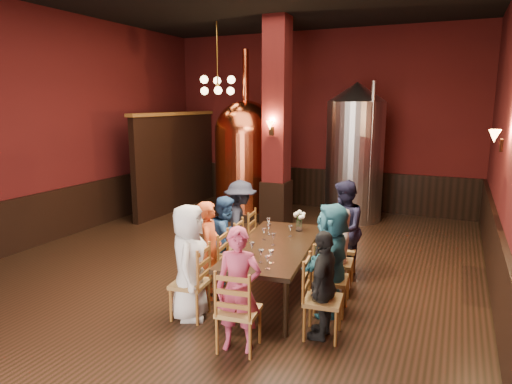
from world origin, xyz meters
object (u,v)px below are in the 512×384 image
at_px(copper_kettle, 246,157).
at_px(steel_vessel, 355,152).
at_px(person_0, 189,262).
at_px(dining_table, 274,248).
at_px(person_1, 210,250).
at_px(person_2, 226,238).
at_px(rose_vase, 299,218).

bearing_deg(copper_kettle, steel_vessel, 13.69).
xyz_separation_m(copper_kettle, steel_vessel, (2.49, 0.61, 0.16)).
bearing_deg(person_0, dining_table, -54.68).
bearing_deg(person_0, copper_kettle, -3.60).
distance_m(person_0, person_1, 0.67).
distance_m(person_2, copper_kettle, 4.28).
bearing_deg(copper_kettle, person_0, -72.34).
height_order(dining_table, person_1, person_1).
bearing_deg(steel_vessel, dining_table, -91.15).
distance_m(person_1, rose_vase, 1.54).
xyz_separation_m(person_2, copper_kettle, (-1.51, 3.93, 0.77)).
xyz_separation_m(dining_table, person_0, (-0.72, -1.10, 0.05)).
xyz_separation_m(person_0, steel_vessel, (0.82, 5.85, 0.84)).
distance_m(person_1, copper_kettle, 4.91).
relative_size(person_0, person_1, 1.07).
height_order(person_1, copper_kettle, copper_kettle).
bearing_deg(person_2, steel_vessel, -22.31).
height_order(person_0, person_2, person_0).
bearing_deg(copper_kettle, person_2, -68.98).
distance_m(dining_table, person_1, 0.91).
bearing_deg(person_2, person_0, 176.82).
bearing_deg(person_1, steel_vessel, -28.23).
bearing_deg(steel_vessel, person_2, -102.19).
bearing_deg(dining_table, copper_kettle, 113.01).
bearing_deg(steel_vessel, person_1, -99.83).
bearing_deg(person_2, rose_vase, -70.36).
bearing_deg(person_2, person_1, 176.82).
xyz_separation_m(steel_vessel, rose_vase, (0.00, -3.97, -0.62)).
relative_size(dining_table, copper_kettle, 0.64).
xyz_separation_m(person_0, person_2, (-0.16, 1.32, -0.08)).
distance_m(copper_kettle, steel_vessel, 2.57).
xyz_separation_m(person_1, rose_vase, (0.90, 1.22, 0.27)).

